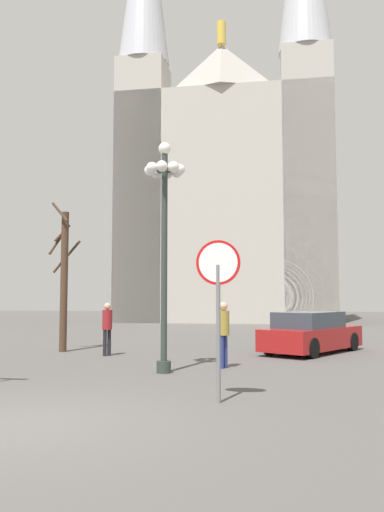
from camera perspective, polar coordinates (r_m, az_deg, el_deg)
The scene contains 8 objects.
ground_plane at distance 8.33m, azimuth -18.45°, elevation -17.55°, with size 120.00×120.00×0.00m, color #514F4C.
cathedral at distance 42.51m, azimuth 3.94°, elevation 8.37°, with size 16.89×13.05×38.01m.
stop_sign at distance 9.33m, azimuth 2.95°, elevation -3.48°, with size 0.82×0.15×2.94m.
street_lamp at distance 13.10m, azimuth -3.11°, elevation 4.30°, with size 1.07×1.07×5.89m.
bare_tree at distance 18.47m, azimuth -14.15°, elevation -2.28°, with size 0.99×1.03×5.23m.
parked_car_near_red at distance 17.99m, azimuth 13.21°, elevation -8.43°, with size 3.86×4.60×1.39m.
pedestrian_walking at distance 13.82m, azimuth 3.54°, elevation -8.01°, with size 0.32×0.32×1.77m.
pedestrian_standing at distance 16.88m, azimuth -9.47°, elevation -7.48°, with size 0.32×0.32×1.71m.
Camera 1 is at (3.42, -7.35, 1.90)m, focal length 35.73 mm.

